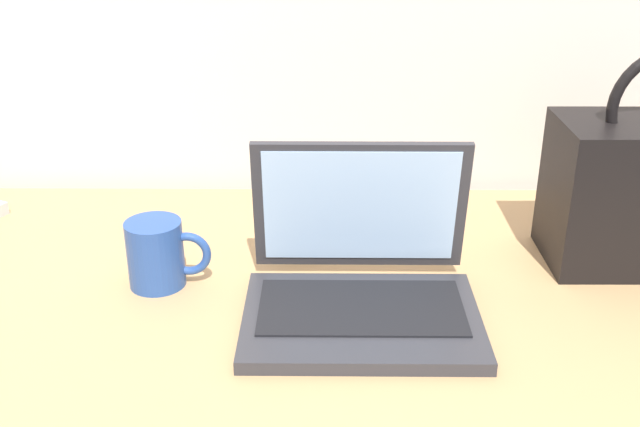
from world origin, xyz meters
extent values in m
cube|color=tan|center=(0.00, 0.00, 0.01)|extent=(1.60, 0.76, 0.03)
cube|color=#2D2D33|center=(0.11, -0.09, 0.04)|extent=(0.31, 0.22, 0.02)
cube|color=black|center=(0.11, -0.08, 0.05)|extent=(0.27, 0.14, 0.00)
cube|color=#2D2D33|center=(0.11, 0.03, 0.15)|extent=(0.30, 0.04, 0.20)
cube|color=#A5C6EA|center=(0.11, 0.03, 0.15)|extent=(0.27, 0.03, 0.17)
cylinder|color=#26478C|center=(-0.18, 0.02, 0.08)|extent=(0.08, 0.08, 0.10)
torus|color=#26478C|center=(-0.13, 0.02, 0.08)|extent=(0.07, 0.01, 0.07)
cylinder|color=brown|center=(-0.18, 0.02, 0.12)|extent=(0.07, 0.07, 0.00)
cube|color=black|center=(0.04, 0.19, 0.04)|extent=(0.09, 0.17, 0.02)
cube|color=slate|center=(0.04, 0.19, 0.05)|extent=(0.07, 0.12, 0.00)
camera|label=1|loc=(0.06, -0.93, 0.57)|focal=42.21mm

